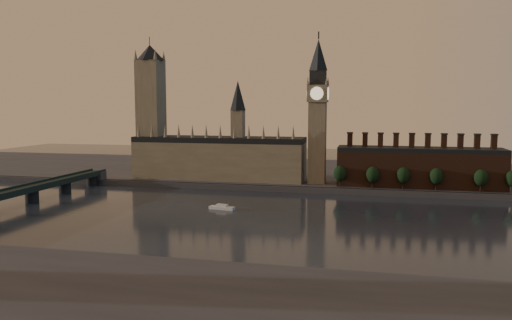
% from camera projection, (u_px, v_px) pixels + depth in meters
% --- Properties ---
extents(ground, '(900.00, 900.00, 0.00)m').
position_uv_depth(ground, '(275.00, 222.00, 255.66)').
color(ground, black).
rests_on(ground, ground).
extents(north_bank, '(900.00, 182.00, 4.00)m').
position_uv_depth(north_bank, '(313.00, 173.00, 427.98)').
color(north_bank, '#444549').
rests_on(north_bank, ground).
extents(palace_of_westminster, '(130.00, 30.30, 74.00)m').
position_uv_depth(palace_of_westminster, '(220.00, 156.00, 378.99)').
color(palace_of_westminster, gray).
rests_on(palace_of_westminster, north_bank).
extents(victoria_tower, '(24.00, 24.00, 108.00)m').
position_uv_depth(victoria_tower, '(151.00, 106.00, 387.39)').
color(victoria_tower, gray).
rests_on(victoria_tower, north_bank).
extents(big_ben, '(15.00, 15.00, 107.00)m').
position_uv_depth(big_ben, '(318.00, 109.00, 353.90)').
color(big_ben, gray).
rests_on(big_ben, north_bank).
extents(chimney_block, '(110.00, 25.00, 37.00)m').
position_uv_depth(chimney_block, '(419.00, 167.00, 342.56)').
color(chimney_block, '#4A291C').
rests_on(chimney_block, north_bank).
extents(embankment_tree_0, '(8.60, 8.60, 14.88)m').
position_uv_depth(embankment_tree_0, '(340.00, 174.00, 339.60)').
color(embankment_tree_0, black).
rests_on(embankment_tree_0, north_bank).
extents(embankment_tree_1, '(8.60, 8.60, 14.88)m').
position_uv_depth(embankment_tree_1, '(373.00, 175.00, 334.63)').
color(embankment_tree_1, black).
rests_on(embankment_tree_1, north_bank).
extents(embankment_tree_2, '(8.60, 8.60, 14.88)m').
position_uv_depth(embankment_tree_2, '(403.00, 175.00, 330.72)').
color(embankment_tree_2, black).
rests_on(embankment_tree_2, north_bank).
extents(embankment_tree_3, '(8.60, 8.60, 14.88)m').
position_uv_depth(embankment_tree_3, '(436.00, 176.00, 326.07)').
color(embankment_tree_3, black).
rests_on(embankment_tree_3, north_bank).
extents(embankment_tree_4, '(8.60, 8.60, 14.88)m').
position_uv_depth(embankment_tree_4, '(481.00, 178.00, 319.93)').
color(embankment_tree_4, black).
rests_on(embankment_tree_4, north_bank).
extents(westminster_bridge, '(14.00, 200.00, 11.55)m').
position_uv_depth(westminster_bridge, '(9.00, 197.00, 286.68)').
color(westminster_bridge, '#1D2C27').
rests_on(westminster_bridge, ground).
extents(river_boat, '(15.42, 6.25, 3.00)m').
position_uv_depth(river_boat, '(222.00, 207.00, 287.04)').
color(river_boat, silver).
rests_on(river_boat, ground).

